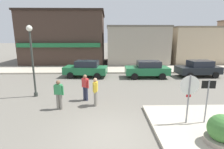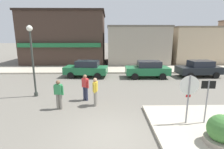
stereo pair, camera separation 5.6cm
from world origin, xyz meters
name	(u,v)px [view 1 (the left image)]	position (x,y,z in m)	size (l,w,h in m)	color
ground_plane	(111,137)	(0.00, 0.00, 0.00)	(160.00, 160.00, 0.00)	#6B665B
kerb_far	(109,69)	(0.00, 13.44, 0.07)	(80.00, 4.00, 0.15)	#B7AD99
stop_sign	(189,93)	(3.34, 0.80, 1.52)	(0.82, 0.07, 2.30)	gray
one_way_sign	(207,97)	(4.16, 0.82, 1.33)	(0.60, 0.06, 2.10)	gray
planter	(222,133)	(3.91, -0.71, 0.56)	(1.10, 1.10, 1.23)	gray
lamp_post	(32,51)	(-4.81, 4.81, 2.96)	(0.36, 0.36, 4.54)	#333833
parked_car_nearest	(86,69)	(-2.15, 10.11, 0.81)	(4.17, 2.21, 1.56)	#1E6B3D
parked_car_second	(147,69)	(3.59, 9.73, 0.81)	(4.02, 1.92, 1.56)	#1E6B3D
parked_car_third	(198,68)	(8.54, 9.95, 0.81)	(4.14, 2.15, 1.56)	black
pedestrian_crossing_near	(95,91)	(-0.79, 3.18, 0.87)	(0.27, 0.56, 1.61)	gray
pedestrian_crossing_far	(59,94)	(-2.70, 2.73, 0.87)	(0.56, 0.28, 1.61)	gray
pedestrian_kerb_side	(85,87)	(-1.46, 4.00, 0.87)	(0.50, 0.40, 1.61)	#2D334C
building_corner_shop	(67,38)	(-5.97, 19.83, 3.48)	(10.83, 9.30, 6.96)	#3D2D26
building_storefront_left_near	(135,45)	(3.83, 18.80, 2.54)	(8.00, 7.35, 5.06)	#9E9384
building_storefront_left_mid	(202,45)	(13.09, 18.25, 2.50)	(9.16, 5.21, 4.99)	tan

